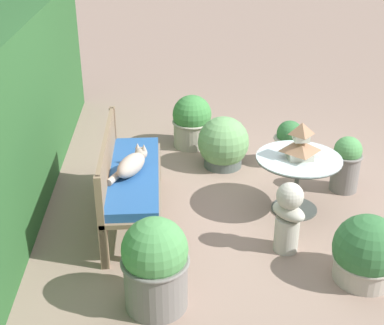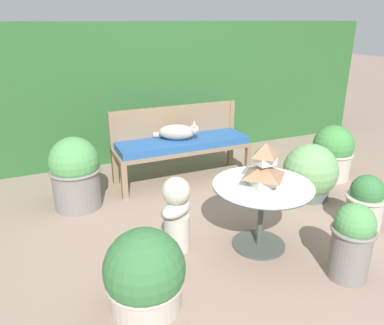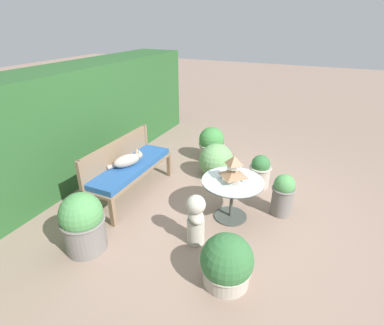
# 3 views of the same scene
# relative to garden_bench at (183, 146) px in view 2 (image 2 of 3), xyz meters

# --- Properties ---
(ground) EXTENTS (30.00, 30.00, 0.00)m
(ground) POSITION_rel_garden_bench_xyz_m (0.09, -1.19, -0.42)
(ground) COLOR gray
(foliage_hedge_back) EXTENTS (6.40, 0.95, 1.75)m
(foliage_hedge_back) POSITION_rel_garden_bench_xyz_m (0.09, 1.35, 0.45)
(foliage_hedge_back) COLOR #285628
(foliage_hedge_back) RESTS_ON ground
(garden_bench) EXTENTS (1.56, 0.49, 0.50)m
(garden_bench) POSITION_rel_garden_bench_xyz_m (0.00, 0.00, 0.00)
(garden_bench) COLOR #7F664C
(garden_bench) RESTS_ON ground
(bench_backrest) EXTENTS (1.56, 0.06, 0.84)m
(bench_backrest) POSITION_rel_garden_bench_xyz_m (-0.00, 0.23, 0.19)
(bench_backrest) COLOR #7F664C
(bench_backrest) RESTS_ON ground
(cat) EXTENTS (0.46, 0.38, 0.22)m
(cat) POSITION_rel_garden_bench_xyz_m (-0.05, 0.01, 0.17)
(cat) COLOR #A89989
(cat) RESTS_ON garden_bench
(patio_table) EXTENTS (0.80, 0.80, 0.56)m
(patio_table) POSITION_rel_garden_bench_xyz_m (0.05, -1.53, 0.02)
(patio_table) COLOR #424742
(patio_table) RESTS_ON ground
(pagoda_birdhouse) EXTENTS (0.29, 0.29, 0.35)m
(pagoda_birdhouse) POSITION_rel_garden_bench_xyz_m (0.05, -1.53, 0.29)
(pagoda_birdhouse) COLOR silver
(pagoda_birdhouse) RESTS_ON patio_table
(garden_bust) EXTENTS (0.36, 0.33, 0.64)m
(garden_bust) POSITION_rel_garden_bench_xyz_m (-0.59, -1.30, -0.09)
(garden_bust) COLOR #B7B2A3
(garden_bust) RESTS_ON ground
(potted_plant_table_far) EXTENTS (0.57, 0.57, 0.58)m
(potted_plant_table_far) POSITION_rel_garden_bench_xyz_m (1.06, -0.95, -0.16)
(potted_plant_table_far) COLOR #4C5651
(potted_plant_table_far) RESTS_ON ground
(potted_plant_patio_mid) EXTENTS (0.48, 0.48, 0.64)m
(potted_plant_patio_mid) POSITION_rel_garden_bench_xyz_m (1.64, -0.64, -0.11)
(potted_plant_patio_mid) COLOR #ADA393
(potted_plant_patio_mid) RESTS_ON ground
(potted_plant_path_edge) EXTENTS (0.53, 0.53, 0.56)m
(potted_plant_path_edge) POSITION_rel_garden_bench_xyz_m (-1.02, -1.83, -0.18)
(potted_plant_path_edge) COLOR #ADA393
(potted_plant_path_edge) RESTS_ON ground
(potted_plant_bench_right) EXTENTS (0.35, 0.35, 0.53)m
(potted_plant_bench_right) POSITION_rel_garden_bench_xyz_m (1.05, -1.69, -0.16)
(potted_plant_bench_right) COLOR #ADA393
(potted_plant_bench_right) RESTS_ON ground
(potted_plant_table_near) EXTENTS (0.50, 0.50, 0.73)m
(potted_plant_table_near) POSITION_rel_garden_bench_xyz_m (-1.22, -0.20, -0.06)
(potted_plant_table_near) COLOR slate
(potted_plant_table_near) RESTS_ON ground
(potted_plant_bench_left) EXTENTS (0.32, 0.32, 0.59)m
(potted_plant_bench_left) POSITION_rel_garden_bench_xyz_m (0.43, -2.13, -0.12)
(potted_plant_bench_left) COLOR slate
(potted_plant_bench_left) RESTS_ON ground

